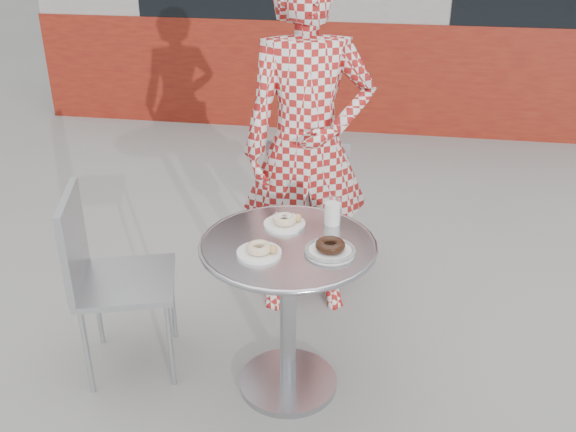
% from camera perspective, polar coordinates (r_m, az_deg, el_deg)
% --- Properties ---
extents(ground, '(60.00, 60.00, 0.00)m').
position_cam_1_polar(ground, '(3.00, -0.03, -14.89)').
color(ground, gray).
rests_on(ground, ground).
extents(bistro_table, '(0.73, 0.73, 0.73)m').
position_cam_1_polar(bistro_table, '(2.67, 0.00, -5.74)').
color(bistro_table, '#BCBCC1').
rests_on(bistro_table, ground).
extents(chair_far, '(0.47, 0.48, 0.89)m').
position_cam_1_polar(chair_far, '(3.64, 1.68, -1.54)').
color(chair_far, '#A9ACB1').
rests_on(chair_far, ground).
extents(chair_left, '(0.53, 0.52, 0.88)m').
position_cam_1_polar(chair_left, '(3.05, -14.05, -8.53)').
color(chair_left, '#A9ACB1').
rests_on(chair_left, ground).
extents(seated_person, '(0.73, 0.57, 1.77)m').
position_cam_1_polar(seated_person, '(3.16, 1.76, 6.14)').
color(seated_person, maroon).
rests_on(seated_person, ground).
extents(plate_far, '(0.18, 0.18, 0.05)m').
position_cam_1_polar(plate_far, '(2.71, -0.25, -0.48)').
color(plate_far, white).
rests_on(plate_far, bistro_table).
extents(plate_near, '(0.18, 0.18, 0.05)m').
position_cam_1_polar(plate_near, '(2.50, -2.52, -3.06)').
color(plate_near, white).
rests_on(plate_near, bistro_table).
extents(plate_checker, '(0.20, 0.20, 0.05)m').
position_cam_1_polar(plate_checker, '(2.51, 3.77, -2.94)').
color(plate_checker, white).
rests_on(plate_checker, bistro_table).
extents(milk_cup, '(0.07, 0.07, 0.12)m').
position_cam_1_polar(milk_cup, '(2.71, 3.96, 0.31)').
color(milk_cup, white).
rests_on(milk_cup, bistro_table).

